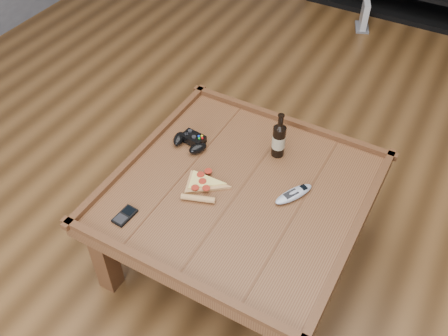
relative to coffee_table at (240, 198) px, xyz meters
The scene contains 8 objects.
ground 0.39m from the coffee_table, ahead, with size 6.00×6.00×0.00m, color #442A13.
coffee_table is the anchor object (origin of this frame).
beer_bottle 0.31m from the coffee_table, 80.37° to the left, with size 0.06×0.06×0.22m.
game_controller 0.35m from the coffee_table, 158.25° to the left, with size 0.18×0.13×0.05m.
pizza_slice 0.17m from the coffee_table, 155.83° to the right, with size 0.23×0.28×0.03m.
smartphone 0.48m from the coffee_table, 132.83° to the right, with size 0.06×0.10×0.01m.
remote_control 0.23m from the coffee_table, 18.61° to the left, with size 0.13×0.19×0.03m.
game_console 2.34m from the coffee_table, 93.76° to the left, with size 0.15×0.20×0.22m.
Camera 1 is at (0.62, -1.24, 1.96)m, focal length 40.00 mm.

